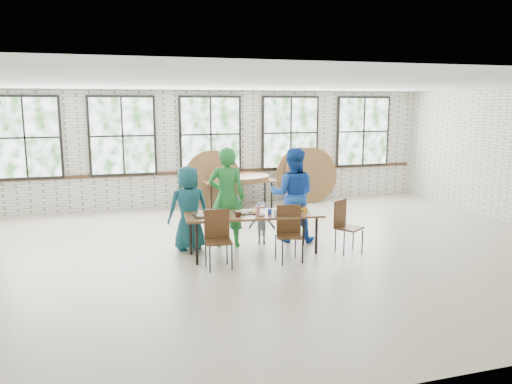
# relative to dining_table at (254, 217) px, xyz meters

# --- Properties ---
(room) EXTENTS (12.00, 12.00, 12.00)m
(room) POSITION_rel_dining_table_xyz_m (0.17, 4.46, 1.14)
(room) COLOR beige
(room) RESTS_ON ground
(dining_table) EXTENTS (2.47, 1.03, 0.74)m
(dining_table) POSITION_rel_dining_table_xyz_m (0.00, 0.00, 0.00)
(dining_table) COLOR brown
(dining_table) RESTS_ON ground
(chair_near_left) EXTENTS (0.46, 0.44, 0.95)m
(chair_near_left) POSITION_rel_dining_table_xyz_m (-0.76, -0.49, -0.13)
(chair_near_left) COLOR #4A2E18
(chair_near_left) RESTS_ON ground
(chair_near_right) EXTENTS (0.52, 0.51, 0.95)m
(chair_near_right) POSITION_rel_dining_table_xyz_m (0.48, -0.49, -0.13)
(chair_near_right) COLOR #4A2E18
(chair_near_right) RESTS_ON ground
(chair_spare) EXTENTS (0.58, 0.57, 0.95)m
(chair_spare) POSITION_rel_dining_table_xyz_m (1.62, -0.31, -0.13)
(chair_spare) COLOR #4A2E18
(chair_spare) RESTS_ON ground
(adult_teal) EXTENTS (0.82, 0.60, 1.55)m
(adult_teal) POSITION_rel_dining_table_xyz_m (-1.05, 0.65, 0.09)
(adult_teal) COLOR navy
(adult_teal) RESTS_ON ground
(adult_green) EXTENTS (0.79, 0.64, 1.88)m
(adult_green) POSITION_rel_dining_table_xyz_m (-0.33, 0.65, 0.25)
(adult_green) COLOR #228335
(adult_green) RESTS_ON ground
(toddler) EXTENTS (0.59, 0.46, 0.80)m
(toddler) POSITION_rel_dining_table_xyz_m (0.36, 0.65, -0.29)
(toddler) COLOR #13173B
(toddler) RESTS_ON ground
(adult_blue) EXTENTS (1.10, 1.00, 1.83)m
(adult_blue) POSITION_rel_dining_table_xyz_m (0.99, 0.65, 0.23)
(adult_blue) COLOR #1A4BB6
(adult_blue) RESTS_ON ground
(storage_table) EXTENTS (1.81, 0.78, 0.74)m
(storage_table) POSITION_rel_dining_table_xyz_m (0.77, 3.84, -0.00)
(storage_table) COLOR brown
(storage_table) RESTS_ON ground
(tabletop_clutter) EXTENTS (2.06, 0.55, 0.11)m
(tabletop_clutter) POSITION_rel_dining_table_xyz_m (0.08, -0.04, 0.08)
(tabletop_clutter) COLOR black
(tabletop_clutter) RESTS_ON dining_table
(round_tops_stacked) EXTENTS (1.50, 1.50, 0.13)m
(round_tops_stacked) POSITION_rel_dining_table_xyz_m (0.77, 3.84, 0.12)
(round_tops_stacked) COLOR brown
(round_tops_stacked) RESTS_ON storage_table
(round_tops_leaning) EXTENTS (4.22, 0.37, 1.49)m
(round_tops_leaning) POSITION_rel_dining_table_xyz_m (1.88, 4.13, 0.05)
(round_tops_leaning) COLOR brown
(round_tops_leaning) RESTS_ON ground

